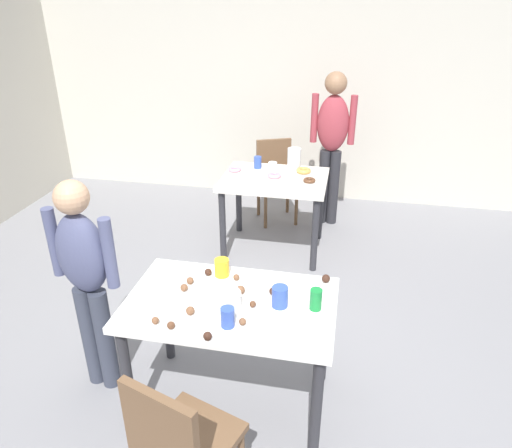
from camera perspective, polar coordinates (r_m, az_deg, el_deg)
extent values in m
plane|color=gray|center=(3.32, -0.92, -17.61)|extent=(6.40, 6.40, 0.00)
cube|color=beige|center=(5.65, 6.17, 15.95)|extent=(6.40, 0.10, 2.60)
cube|color=white|center=(2.68, -3.09, -9.61)|extent=(1.17, 0.72, 0.04)
cylinder|color=#2D2D33|center=(2.87, -15.18, -17.63)|extent=(0.06, 0.06, 0.71)
cylinder|color=#2D2D33|center=(2.65, 7.24, -21.25)|extent=(0.06, 0.06, 0.71)
cylinder|color=#2D2D33|center=(3.28, -10.68, -10.69)|extent=(0.06, 0.06, 0.71)
cylinder|color=#2D2D33|center=(3.09, 8.22, -13.09)|extent=(0.06, 0.06, 0.71)
cube|color=silver|center=(4.40, 2.23, 5.37)|extent=(0.96, 0.76, 0.04)
cylinder|color=#2D2D33|center=(4.35, -4.03, -0.35)|extent=(0.06, 0.06, 0.71)
cylinder|color=#2D2D33|center=(4.22, 7.09, -1.36)|extent=(0.06, 0.06, 0.71)
cylinder|color=#2D2D33|center=(4.91, -2.09, 2.94)|extent=(0.06, 0.06, 0.71)
cylinder|color=#2D2D33|center=(4.80, 7.76, 2.12)|extent=(0.06, 0.06, 0.71)
cube|color=brown|center=(2.44, -7.91, -24.26)|extent=(0.51, 0.51, 0.04)
cube|color=brown|center=(2.18, -11.43, -23.38)|extent=(0.37, 0.16, 0.42)
cylinder|color=brown|center=(2.76, -8.33, -23.45)|extent=(0.04, 0.04, 0.41)
cube|color=brown|center=(5.13, 2.59, 4.88)|extent=(0.53, 0.53, 0.04)
cube|color=brown|center=(5.21, 2.14, 7.94)|extent=(0.36, 0.19, 0.42)
cylinder|color=brown|center=(5.11, 4.87, 1.98)|extent=(0.04, 0.04, 0.41)
cylinder|color=brown|center=(5.03, 1.16, 1.65)|extent=(0.04, 0.04, 0.41)
cylinder|color=brown|center=(5.41, 3.83, 3.43)|extent=(0.04, 0.04, 0.41)
cylinder|color=brown|center=(5.33, 0.31, 3.14)|extent=(0.04, 0.04, 0.41)
cylinder|color=#383D4C|center=(3.23, -19.30, -12.56)|extent=(0.11, 0.11, 0.71)
cylinder|color=#383D4C|center=(3.17, -17.71, -13.12)|extent=(0.11, 0.11, 0.71)
ellipsoid|color=#4C5175|center=(2.87, -20.22, -3.35)|extent=(0.35, 0.25, 0.50)
sphere|color=tan|center=(2.72, -21.34, 3.02)|extent=(0.19, 0.19, 0.19)
cylinder|color=#4C5175|center=(2.97, -23.16, -2.01)|extent=(0.08, 0.08, 0.43)
cylinder|color=#4C5175|center=(2.74, -17.27, -3.41)|extent=(0.08, 0.08, 0.43)
cylinder|color=#28282D|center=(5.14, 9.31, 4.31)|extent=(0.11, 0.11, 0.81)
cylinder|color=#28282D|center=(5.15, 8.09, 4.42)|extent=(0.11, 0.11, 0.81)
ellipsoid|color=#9E3842|center=(4.93, 9.25, 11.85)|extent=(0.32, 0.21, 0.57)
sphere|color=#997051|center=(4.85, 9.60, 16.40)|extent=(0.22, 0.22, 0.22)
cylinder|color=#9E3842|center=(4.91, 11.54, 12.14)|extent=(0.07, 0.07, 0.49)
cylinder|color=#9E3842|center=(4.94, 7.04, 12.52)|extent=(0.07, 0.07, 0.49)
cylinder|color=white|center=(2.60, -3.93, -9.19)|extent=(0.19, 0.19, 0.09)
cylinder|color=#198438|center=(2.59, 7.22, -8.99)|extent=(0.07, 0.07, 0.12)
cube|color=silver|center=(2.82, 3.10, -7.02)|extent=(0.17, 0.02, 0.01)
cylinder|color=#3351B2|center=(2.46, -3.44, -11.14)|extent=(0.07, 0.07, 0.11)
cylinder|color=#3351B2|center=(2.60, 2.90, -8.73)|extent=(0.09, 0.09, 0.12)
cylinder|color=yellow|center=(2.87, -4.13, -5.24)|extent=(0.09, 0.09, 0.11)
sphere|color=brown|center=(2.49, -1.64, -11.66)|extent=(0.04, 0.04, 0.04)
sphere|color=brown|center=(2.83, -7.95, -6.76)|extent=(0.04, 0.04, 0.04)
sphere|color=brown|center=(2.72, -1.86, -7.92)|extent=(0.05, 0.05, 0.05)
sphere|color=brown|center=(2.58, -7.92, -10.29)|extent=(0.05, 0.05, 0.05)
sphere|color=#3D2319|center=(2.84, 8.41, -6.51)|extent=(0.05, 0.05, 0.05)
sphere|color=brown|center=(2.50, -10.20, -11.90)|extent=(0.04, 0.04, 0.04)
sphere|color=brown|center=(2.61, -0.39, -9.62)|extent=(0.04, 0.04, 0.04)
sphere|color=brown|center=(2.55, -12.03, -11.29)|extent=(0.04, 0.04, 0.04)
sphere|color=#3D2319|center=(2.89, -5.79, -5.79)|extent=(0.04, 0.04, 0.04)
sphere|color=brown|center=(2.84, -2.38, -6.42)|extent=(0.04, 0.04, 0.04)
sphere|color=brown|center=(2.77, -8.65, -7.57)|extent=(0.04, 0.04, 0.04)
sphere|color=#3D2319|center=(2.71, 2.08, -8.08)|extent=(0.05, 0.05, 0.05)
sphere|color=#3D2319|center=(2.41, -5.85, -13.28)|extent=(0.04, 0.04, 0.04)
cylinder|color=white|center=(4.59, 4.60, 7.82)|extent=(0.13, 0.13, 0.21)
cylinder|color=white|center=(4.53, 2.02, 6.89)|extent=(0.08, 0.08, 0.09)
cylinder|color=#3351B2|center=(4.61, 0.20, 7.43)|extent=(0.07, 0.07, 0.12)
torus|color=brown|center=(4.31, 6.45, 5.26)|extent=(0.11, 0.11, 0.03)
torus|color=pink|center=(4.39, 2.21, 5.87)|extent=(0.13, 0.13, 0.04)
torus|color=gold|center=(4.53, 5.75, 6.41)|extent=(0.14, 0.14, 0.04)
torus|color=pink|center=(4.55, -2.59, 6.59)|extent=(0.12, 0.12, 0.04)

